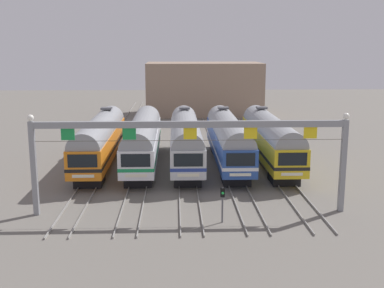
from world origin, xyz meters
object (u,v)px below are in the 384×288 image
commuter_train_silver (186,138)px  commuter_train_yellow (270,138)px  commuter_train_blue (228,138)px  catenary_gantry (190,139)px  yard_signal_mast (223,198)px  commuter_train_white (143,138)px  commuter_train_orange (100,139)px

commuter_train_silver → commuter_train_yellow: bearing=0.0°
commuter_train_silver → commuter_train_yellow: size_ratio=1.00×
commuter_train_blue → catenary_gantry: size_ratio=0.83×
commuter_train_yellow → yard_signal_mast: bearing=-111.7°
catenary_gantry → commuter_train_yellow: bearing=58.7°
commuter_train_yellow → yard_signal_mast: (-6.15, -15.47, -0.99)m
commuter_train_blue → yard_signal_mast: commuter_train_blue is taller
commuter_train_yellow → yard_signal_mast: 16.67m
commuter_train_silver → catenary_gantry: size_ratio=0.83×
commuter_train_white → commuter_train_orange: bearing=179.9°
yard_signal_mast → commuter_train_yellow: bearing=68.3°
commuter_train_silver → commuter_train_blue: same height
commuter_train_white → yard_signal_mast: 16.67m
commuter_train_orange → commuter_train_silver: (8.20, 0.00, 0.00)m
commuter_train_blue → commuter_train_yellow: size_ratio=1.00×
catenary_gantry → yard_signal_mast: (2.05, -1.97, -3.55)m
commuter_train_silver → commuter_train_yellow: 8.20m
commuter_train_white → commuter_train_yellow: (12.29, 0.00, 0.00)m
commuter_train_yellow → catenary_gantry: bearing=-121.3°
commuter_train_yellow → commuter_train_silver: bearing=180.0°
commuter_train_blue → yard_signal_mast: bearing=-97.5°
commuter_train_orange → yard_signal_mast: size_ratio=7.49×
commuter_train_blue → commuter_train_yellow: (4.10, 0.00, 0.00)m
commuter_train_silver → yard_signal_mast: 15.63m
commuter_train_blue → yard_signal_mast: 15.63m
commuter_train_orange → catenary_gantry: bearing=-58.7°
commuter_train_silver → commuter_train_blue: size_ratio=1.00×
commuter_train_white → commuter_train_blue: (8.20, 0.00, 0.00)m
catenary_gantry → yard_signal_mast: catenary_gantry is taller
commuter_train_yellow → commuter_train_orange: bearing=180.0°
commuter_train_white → catenary_gantry: catenary_gantry is taller
yard_signal_mast → commuter_train_white: bearing=111.7°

